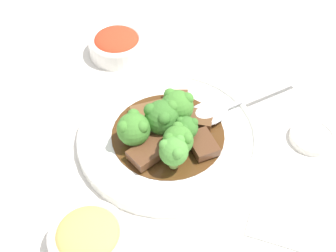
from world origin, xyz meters
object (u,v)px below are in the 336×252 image
at_px(beef_strip_4, 198,119).
at_px(side_bowl_kimchi, 117,44).
at_px(beef_strip_2, 203,143).
at_px(beef_strip_0, 150,111).
at_px(beef_strip_3, 177,104).
at_px(serving_spoon, 216,111).
at_px(broccoli_floret_4, 177,106).
at_px(beef_strip_1, 155,150).
at_px(side_bowl_appetizer, 89,238).
at_px(broccoli_floret_2, 162,117).
at_px(broccoli_floret_1, 187,128).
at_px(broccoli_floret_5, 174,151).
at_px(main_plate, 168,136).
at_px(broccoli_floret_0, 134,129).
at_px(broccoli_floret_3, 178,140).
at_px(sauce_dish, 312,137).

height_order(beef_strip_4, side_bowl_kimchi, side_bowl_kimchi).
bearing_deg(beef_strip_2, beef_strip_0, 168.65).
bearing_deg(beef_strip_3, serving_spoon, 16.00).
bearing_deg(broccoli_floret_4, beef_strip_2, -23.94).
bearing_deg(beef_strip_1, broccoli_floret_4, 91.67).
bearing_deg(side_bowl_appetizer, broccoli_floret_2, 92.77).
height_order(beef_strip_2, broccoli_floret_1, broccoli_floret_1).
bearing_deg(side_bowl_kimchi, broccoli_floret_5, -40.54).
relative_size(broccoli_floret_2, side_bowl_kimchi, 0.54).
height_order(main_plate, broccoli_floret_0, broccoli_floret_0).
xyz_separation_m(broccoli_floret_0, broccoli_floret_2, (0.03, 0.04, 0.00)).
bearing_deg(broccoli_floret_4, broccoli_floret_0, -117.75).
bearing_deg(broccoli_floret_0, beef_strip_2, 23.87).
height_order(broccoli_floret_2, broccoli_floret_3, broccoli_floret_2).
distance_m(beef_strip_4, broccoli_floret_1, 0.05).
distance_m(broccoli_floret_0, serving_spoon, 0.14).
xyz_separation_m(beef_strip_1, broccoli_floret_3, (0.03, 0.02, 0.02)).
xyz_separation_m(broccoli_floret_0, serving_spoon, (0.08, 0.11, -0.02)).
bearing_deg(sauce_dish, side_bowl_appetizer, -121.57).
relative_size(broccoli_floret_0, broccoli_floret_4, 0.91).
height_order(beef_strip_1, sauce_dish, beef_strip_1).
bearing_deg(broccoli_floret_2, side_bowl_appetizer, -87.23).
distance_m(serving_spoon, sauce_dish, 0.16).
xyz_separation_m(beef_strip_2, broccoli_floret_5, (-0.02, -0.05, 0.03)).
height_order(beef_strip_0, broccoli_floret_3, broccoli_floret_3).
height_order(broccoli_floret_2, side_bowl_kimchi, broccoli_floret_2).
xyz_separation_m(main_plate, broccoli_floret_5, (0.04, -0.05, 0.04)).
relative_size(beef_strip_4, broccoli_floret_3, 1.03).
distance_m(beef_strip_3, side_bowl_appetizer, 0.26).
bearing_deg(beef_strip_1, side_bowl_appetizer, -90.74).
height_order(beef_strip_4, broccoli_floret_3, broccoli_floret_3).
distance_m(beef_strip_1, broccoli_floret_4, 0.08).
xyz_separation_m(beef_strip_1, side_bowl_appetizer, (-0.00, -0.16, -0.00)).
distance_m(main_plate, beef_strip_2, 0.06).
xyz_separation_m(broccoli_floret_0, broccoli_floret_3, (0.07, 0.01, 0.00)).
xyz_separation_m(broccoli_floret_0, side_bowl_appetizer, (0.04, -0.17, -0.03)).
bearing_deg(beef_strip_0, serving_spoon, 28.33).
xyz_separation_m(serving_spoon, side_bowl_kimchi, (-0.23, 0.07, -0.00)).
distance_m(beef_strip_4, broccoli_floret_0, 0.11).
relative_size(broccoli_floret_5, side_bowl_kimchi, 0.52).
height_order(serving_spoon, side_bowl_appetizer, side_bowl_appetizer).
height_order(broccoli_floret_1, broccoli_floret_4, broccoli_floret_4).
bearing_deg(main_plate, broccoli_floret_1, 0.57).
xyz_separation_m(broccoli_floret_5, side_bowl_kimchi, (-0.22, 0.19, -0.03)).
bearing_deg(broccoli_floret_3, broccoli_floret_4, 119.83).
distance_m(beef_strip_0, broccoli_floret_4, 0.05).
relative_size(main_plate, broccoli_floret_5, 5.27).
bearing_deg(beef_strip_2, beef_strip_3, 144.23).
xyz_separation_m(beef_strip_3, broccoli_floret_1, (0.05, -0.05, 0.02)).
distance_m(broccoli_floret_3, serving_spoon, 0.10).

